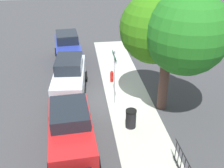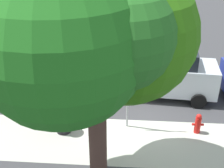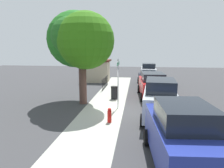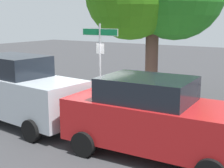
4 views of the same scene
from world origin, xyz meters
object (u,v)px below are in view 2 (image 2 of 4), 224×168
car_silver (163,73)px  car_red (53,72)px  street_sign (128,73)px  shade_tree (95,39)px  trash_bin (63,120)px  fire_hydrant (198,124)px

car_silver → car_red: car_silver is taller
street_sign → car_silver: (-1.45, -2.48, -1.16)m
car_silver → shade_tree: bearing=71.5°
trash_bin → car_red: bearing=-70.3°
car_silver → trash_bin: car_silver is taller
street_sign → trash_bin: (2.31, 0.50, -1.75)m
fire_hydrant → street_sign: bearing=-4.4°
street_sign → trash_bin: size_ratio=3.26×
car_red → trash_bin: (-1.04, 2.92, -0.49)m
shade_tree → trash_bin: 4.77m
street_sign → shade_tree: bearing=74.5°
street_sign → fire_hydrant: size_ratio=4.09×
car_red → trash_bin: size_ratio=4.73×
street_sign → trash_bin: street_sign is taller
street_sign → shade_tree: shade_tree is taller
shade_tree → car_silver: 6.57m
fire_hydrant → car_red: bearing=-23.8°
fire_hydrant → trash_bin: bearing=3.5°
car_silver → trash_bin: size_ratio=4.86×
fire_hydrant → car_silver: bearing=-67.3°
street_sign → car_silver: street_sign is taller
car_red → car_silver: bearing=177.5°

